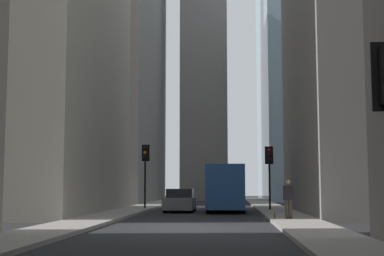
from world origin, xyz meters
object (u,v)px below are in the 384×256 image
at_px(hatchback_grey, 180,201).
at_px(discarded_bottle, 275,216).
at_px(pedestrian, 288,197).
at_px(delivery_truck, 225,188).
at_px(traffic_light_far_junction, 269,163).
at_px(traffic_light_midblock, 145,161).

relative_size(hatchback_grey, discarded_bottle, 15.93).
relative_size(pedestrian, discarded_bottle, 6.43).
height_order(delivery_truck, discarded_bottle, delivery_truck).
bearing_deg(traffic_light_far_junction, hatchback_grey, 93.79).
relative_size(hatchback_grey, traffic_light_midblock, 1.03).
bearing_deg(traffic_light_midblock, discarded_bottle, -145.25).
distance_m(hatchback_grey, discarded_bottle, 10.30).
xyz_separation_m(delivery_truck, traffic_light_midblock, (1.78, 5.28, 1.76)).
height_order(hatchback_grey, traffic_light_midblock, traffic_light_midblock).
relative_size(delivery_truck, traffic_light_far_junction, 1.65).
bearing_deg(traffic_light_far_junction, delivery_truck, 95.56).
bearing_deg(delivery_truck, traffic_light_far_junction, -84.44).
height_order(hatchback_grey, discarded_bottle, hatchback_grey).
distance_m(traffic_light_far_junction, discarded_bottle, 9.75).
distance_m(delivery_truck, pedestrian, 9.66).
distance_m(traffic_light_midblock, pedestrian, 13.85).
xyz_separation_m(pedestrian, discarded_bottle, (0.15, 0.61, -0.84)).
height_order(hatchback_grey, traffic_light_far_junction, traffic_light_far_junction).
bearing_deg(traffic_light_far_junction, traffic_light_midblock, 79.31).
xyz_separation_m(delivery_truck, traffic_light_far_junction, (0.27, -2.75, 1.56)).
height_order(traffic_light_midblock, pedestrian, traffic_light_midblock).
relative_size(delivery_truck, hatchback_grey, 1.50).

